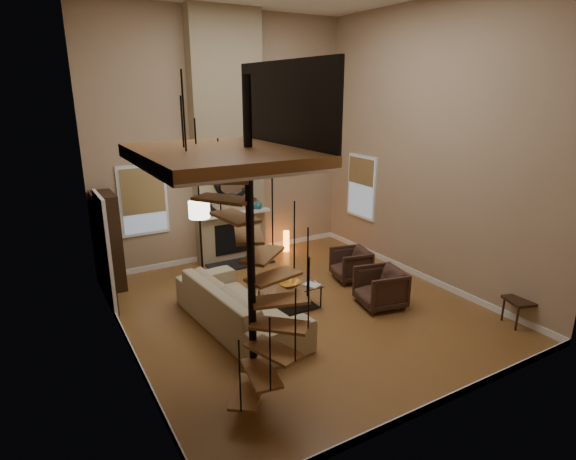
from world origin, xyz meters
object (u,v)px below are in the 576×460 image
sofa (238,305)px  floor_lamp (200,216)px  armchair_far (384,287)px  coffee_table (290,296)px  side_chair (526,295)px  armchair_near (354,264)px  accent_lamp (286,241)px  hutch (108,242)px

sofa → floor_lamp: bearing=-9.2°
sofa → armchair_far: (2.66, -0.62, -0.04)m
coffee_table → side_chair: side_chair is taller
armchair_far → coffee_table: armchair_far is taller
armchair_far → armchair_near: bearing=-180.0°
armchair_near → armchair_far: armchair_far is taller
armchair_near → side_chair: (1.33, -2.99, 0.17)m
coffee_table → accent_lamp: (1.54, 2.81, -0.03)m
armchair_far → accent_lamp: 3.50m
sofa → armchair_near: sofa is taller
hutch → armchair_far: bearing=-39.5°
sofa → side_chair: 4.87m
armchair_near → accent_lamp: armchair_near is taller
sofa → armchair_near: size_ratio=3.91×
armchair_far → side_chair: bearing=54.3°
hutch → armchair_far: (4.19, -3.45, -0.60)m
coffee_table → hutch: bearing=133.2°
armchair_near → side_chair: 3.28m
accent_lamp → floor_lamp: bearing=-162.8°
armchair_far → floor_lamp: (-2.51, 2.74, 1.06)m
hutch → armchair_near: size_ratio=2.72×
hutch → armchair_far: hutch is taller
accent_lamp → side_chair: side_chair is taller
hutch → sofa: bearing=-61.6°
armchair_near → armchair_far: bearing=-0.1°
sofa → accent_lamp: bearing=-47.1°
side_chair → floor_lamp: bearing=132.4°
sofa → floor_lamp: 2.36m
side_chair → coffee_table: bearing=142.5°
sofa → armchair_near: bearing=-83.2°
armchair_far → coffee_table: (-1.60, 0.70, -0.07)m
armchair_far → side_chair: size_ratio=0.82×
armchair_near → coffee_table: size_ratio=0.65×
armchair_near → coffee_table: armchair_near is taller
hutch → floor_lamp: size_ratio=1.13×
sofa → armchair_far: bearing=-108.3°
hutch → side_chair: 7.79m
sofa → armchair_near: 2.99m
armchair_near → side_chair: bearing=35.8°
floor_lamp → side_chair: bearing=-47.6°
hutch → sofa: size_ratio=0.70×
armchair_far → coffee_table: bearing=-101.5°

